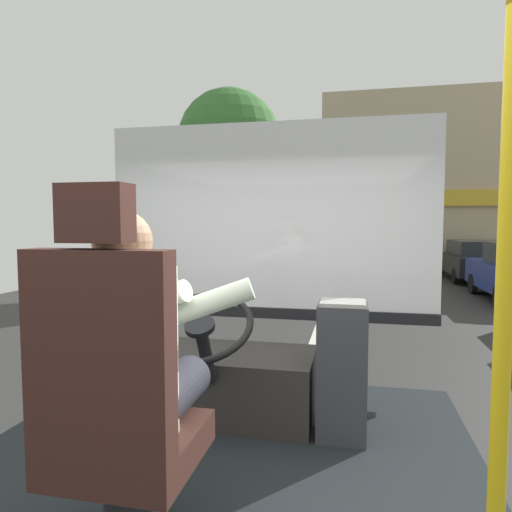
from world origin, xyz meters
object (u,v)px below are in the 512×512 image
object	(u,v)px
driver_seat	(117,412)
bus_driver	(132,351)
steering_console	(224,381)
handrail_pole	(504,320)
parked_car_black	(477,260)
fare_box	(342,370)

from	to	relation	value
driver_seat	bus_driver	xyz separation A→B (m)	(0.00, 0.11, 0.18)
bus_driver	steering_console	bearing A→B (deg)	90.00
bus_driver	handrail_pole	distance (m)	1.19
handrail_pole	parked_car_black	distance (m)	16.16
driver_seat	bus_driver	distance (m)	0.21
bus_driver	handrail_pole	bearing A→B (deg)	-12.07
driver_seat	parked_car_black	xyz separation A→B (m)	(4.94, 15.54, -0.64)
steering_console	handrail_pole	bearing A→B (deg)	-50.93
steering_console	parked_car_black	world-z (taller)	steering_console
fare_box	parked_car_black	distance (m)	15.01
bus_driver	fare_box	world-z (taller)	bus_driver
steering_console	fare_box	world-z (taller)	steering_console
bus_driver	parked_car_black	bearing A→B (deg)	72.26
fare_box	handrail_pole	bearing A→B (deg)	-71.61
bus_driver	parked_car_black	world-z (taller)	bus_driver
handrail_pole	parked_car_black	bearing A→B (deg)	76.39
handrail_pole	steering_console	bearing A→B (deg)	129.07
parked_car_black	bus_driver	bearing A→B (deg)	-107.74
driver_seat	steering_console	distance (m)	1.32
handrail_pole	fare_box	world-z (taller)	handrail_pole
driver_seat	parked_car_black	distance (m)	16.32
bus_driver	steering_console	distance (m)	1.27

